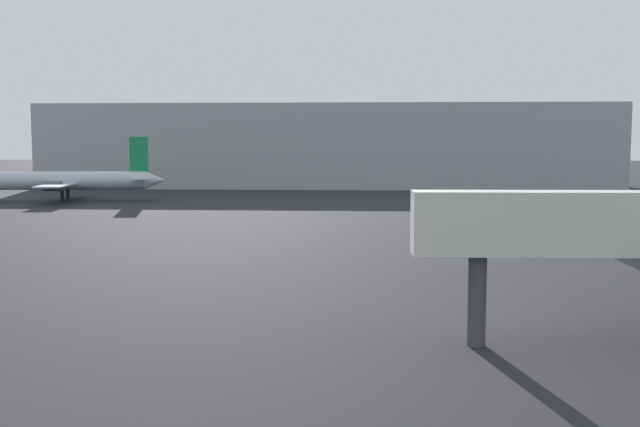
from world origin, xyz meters
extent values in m
cone|color=#B2BCCC|center=(14.48, 21.74, 4.04)|extent=(4.80, 4.43, 4.07)
cylinder|color=#B2BCCC|center=(-35.72, 86.59, 2.70)|extent=(22.82, 5.84, 2.35)
cone|color=#B2BCCC|center=(-23.21, 88.55, 2.70)|extent=(2.92, 2.72, 2.35)
cube|color=#B2BCCC|center=(-34.59, 86.77, 2.35)|extent=(6.04, 18.17, 0.18)
cube|color=#B2BCCC|center=(-24.86, 88.29, 2.94)|extent=(2.73, 6.45, 0.12)
cube|color=#147F4C|center=(-25.22, 88.23, 6.10)|extent=(2.39, 0.59, 4.45)
cylinder|color=#4C4C54|center=(-34.74, 83.30, 2.23)|extent=(2.41, 1.67, 1.34)
cylinder|color=#4C4C54|center=(-35.79, 90.02, 2.23)|extent=(2.41, 1.67, 1.34)
cube|color=black|center=(-34.36, 85.29, 0.76)|extent=(0.43, 0.43, 1.52)
cube|color=black|center=(-34.83, 88.24, 0.76)|extent=(0.43, 0.43, 1.52)
cube|color=silver|center=(14.42, 19.89, 4.73)|extent=(16.64, 2.12, 2.40)
cylinder|color=#3F3F44|center=(8.61, 19.71, 1.76)|extent=(0.70, 0.70, 3.53)
cube|color=#999EA3|center=(-2.48, 124.77, 6.91)|extent=(94.87, 26.58, 13.82)
camera|label=1|loc=(4.44, -9.10, 7.80)|focal=42.78mm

